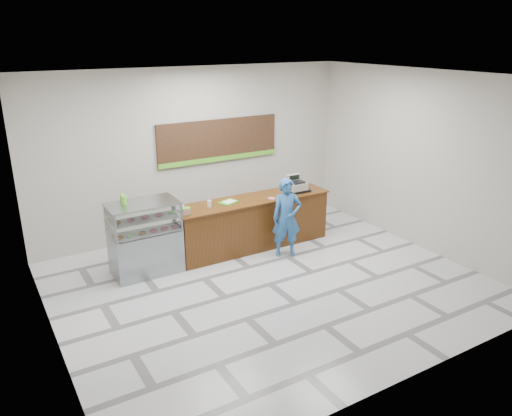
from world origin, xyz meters
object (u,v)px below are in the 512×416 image
customer (287,218)px  serving_tray (228,202)px  sales_counter (252,223)px  display_case (145,238)px  cash_register (296,185)px

customer → serving_tray: bearing=163.4°
sales_counter → serving_tray: bearing=176.4°
display_case → cash_register: cash_register is taller
sales_counter → customer: (0.37, -0.67, 0.26)m
display_case → customer: bearing=-14.6°
sales_counter → customer: bearing=-61.2°
serving_tray → customer: 1.16m
cash_register → customer: size_ratio=0.25×
display_case → serving_tray: 1.74m
customer → sales_counter: bearing=140.8°
display_case → customer: size_ratio=0.86×
sales_counter → cash_register: (1.01, -0.05, 0.64)m
sales_counter → cash_register: bearing=-2.6°
cash_register → serving_tray: 1.53m
cash_register → serving_tray: cash_register is taller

